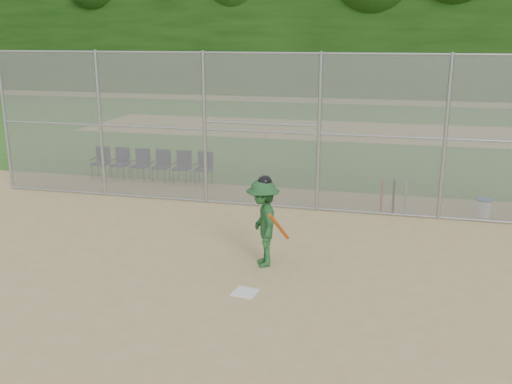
% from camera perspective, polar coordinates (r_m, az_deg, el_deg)
% --- Properties ---
extents(ground, '(100.00, 100.00, 0.00)m').
position_cam_1_polar(ground, '(10.41, -3.34, -9.42)').
color(ground, tan).
rests_on(ground, ground).
extents(grass_strip, '(100.00, 100.00, 0.00)m').
position_cam_1_polar(grass_strip, '(27.51, 7.80, 6.12)').
color(grass_strip, '#2C601C').
rests_on(grass_strip, ground).
extents(dirt_patch_far, '(24.00, 24.00, 0.00)m').
position_cam_1_polar(dirt_patch_far, '(27.51, 7.80, 6.13)').
color(dirt_patch_far, tan).
rests_on(dirt_patch_far, ground).
extents(backstop_fence, '(16.09, 0.09, 4.00)m').
position_cam_1_polar(backstop_fence, '(14.48, 2.38, 6.25)').
color(backstop_fence, gray).
rests_on(backstop_fence, ground).
extents(treeline, '(81.00, 60.00, 11.00)m').
position_cam_1_polar(treeline, '(29.18, 8.66, 17.44)').
color(treeline, black).
rests_on(treeline, ground).
extents(home_plate, '(0.46, 0.46, 0.02)m').
position_cam_1_polar(home_plate, '(10.16, -1.10, -10.00)').
color(home_plate, silver).
rests_on(home_plate, ground).
extents(batter_at_plate, '(1.06, 1.35, 1.81)m').
position_cam_1_polar(batter_at_plate, '(11.02, 0.69, -3.06)').
color(batter_at_plate, '#205125').
rests_on(batter_at_plate, ground).
extents(water_cooler, '(0.36, 0.36, 0.46)m').
position_cam_1_polar(water_cooler, '(15.27, 21.79, -1.44)').
color(water_cooler, white).
rests_on(water_cooler, ground).
extents(spare_bats, '(0.66, 0.27, 0.85)m').
position_cam_1_polar(spare_bats, '(14.87, 13.59, -0.43)').
color(spare_bats, '#D84C14').
rests_on(spare_bats, ground).
extents(chair_0, '(0.54, 0.52, 0.96)m').
position_cam_1_polar(chair_0, '(18.70, -15.32, 2.84)').
color(chair_0, '#0E1136').
rests_on(chair_0, ground).
extents(chair_1, '(0.54, 0.52, 0.96)m').
position_cam_1_polar(chair_1, '(18.37, -13.44, 2.75)').
color(chair_1, '#0E1136').
rests_on(chair_1, ground).
extents(chair_2, '(0.54, 0.52, 0.96)m').
position_cam_1_polar(chair_2, '(18.07, -11.50, 2.66)').
color(chair_2, '#0E1136').
rests_on(chair_2, ground).
extents(chair_3, '(0.54, 0.52, 0.96)m').
position_cam_1_polar(chair_3, '(17.79, -9.50, 2.56)').
color(chair_3, '#0E1136').
rests_on(chair_3, ground).
extents(chair_4, '(0.54, 0.52, 0.96)m').
position_cam_1_polar(chair_4, '(17.54, -7.43, 2.46)').
color(chair_4, '#0E1136').
rests_on(chair_4, ground).
extents(chair_5, '(0.54, 0.52, 0.96)m').
position_cam_1_polar(chair_5, '(17.30, -5.31, 2.35)').
color(chair_5, '#0E1136').
rests_on(chair_5, ground).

